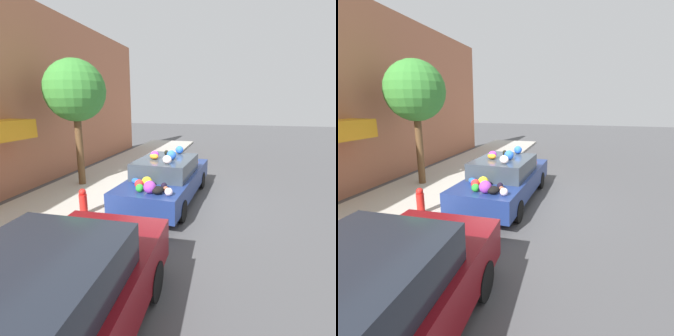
{
  "view_description": "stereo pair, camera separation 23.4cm",
  "coord_description": "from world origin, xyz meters",
  "views": [
    {
      "loc": [
        -7.45,
        -2.0,
        2.91
      ],
      "look_at": [
        0.0,
        -0.06,
        1.0
      ],
      "focal_mm": 28.0,
      "sensor_mm": 36.0,
      "label": 1
    },
    {
      "loc": [
        -7.39,
        -2.23,
        2.91
      ],
      "look_at": [
        0.0,
        -0.06,
        1.0
      ],
      "focal_mm": 28.0,
      "sensor_mm": 36.0,
      "label": 2
    }
  ],
  "objects": [
    {
      "name": "ground_plane",
      "position": [
        0.0,
        0.0,
        0.0
      ],
      "size": [
        60.0,
        60.0,
        0.0
      ],
      "primitive_type": "plane",
      "color": "#4C4C4F"
    },
    {
      "name": "sidewalk_curb",
      "position": [
        0.0,
        2.7,
        0.06
      ],
      "size": [
        24.0,
        3.2,
        0.12
      ],
      "color": "#B2ADA3",
      "rests_on": "ground"
    },
    {
      "name": "parked_car_plain",
      "position": [
        -5.49,
        -0.15,
        0.76
      ],
      "size": [
        4.03,
        1.93,
        1.48
      ],
      "rotation": [
        0.0,
        0.0,
        0.04
      ],
      "color": "maroon",
      "rests_on": "ground"
    },
    {
      "name": "fire_hydrant",
      "position": [
        -1.93,
        1.67,
        0.47
      ],
      "size": [
        0.2,
        0.2,
        0.7
      ],
      "color": "red",
      "rests_on": "sidewalk_curb"
    },
    {
      "name": "art_car",
      "position": [
        -0.06,
        -0.06,
        0.71
      ],
      "size": [
        4.67,
        1.92,
        1.61
      ],
      "rotation": [
        0.0,
        0.0,
        -0.04
      ],
      "color": "navy",
      "rests_on": "ground"
    },
    {
      "name": "street_tree",
      "position": [
        0.43,
        3.2,
        3.28
      ],
      "size": [
        2.01,
        2.01,
        4.2
      ],
      "color": "brown",
      "rests_on": "sidewalk_curb"
    },
    {
      "name": "building_facade",
      "position": [
        -0.08,
        4.93,
        3.09
      ],
      "size": [
        18.0,
        1.2,
        6.26
      ],
      "color": "#B26B4C",
      "rests_on": "ground"
    }
  ]
}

